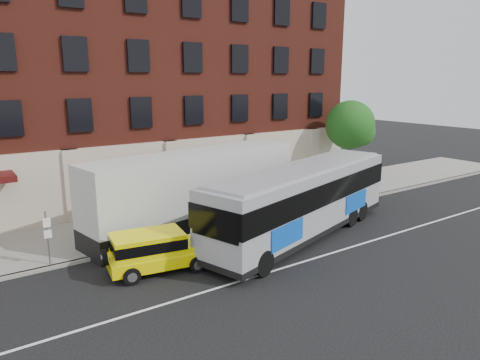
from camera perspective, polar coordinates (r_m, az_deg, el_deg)
ground at (r=19.30m, az=7.27°, el=-11.39°), size 120.00×120.00×0.00m
sidewalk at (r=26.20m, az=-5.94°, el=-4.56°), size 60.00×6.00×0.15m
kerb at (r=23.74m, az=-2.44°, el=-6.38°), size 60.00×0.25×0.15m
lane_line at (r=19.64m, az=6.29°, el=-10.90°), size 60.00×0.12×0.01m
building at (r=32.20m, az=-13.20°, el=11.99°), size 30.00×12.10×15.00m
sign_pole at (r=20.50m, az=-23.41°, el=-6.55°), size 0.30×0.20×2.50m
street_tree at (r=34.11m, az=13.97°, el=6.62°), size 3.60×3.60×6.20m
city_bus at (r=22.65m, az=8.04°, el=-2.33°), size 13.51×6.49×3.63m
yellow_suv at (r=19.03m, az=-10.91°, el=-8.69°), size 4.57×2.48×1.70m
shipping_container at (r=23.78m, az=-5.68°, el=-1.42°), size 12.71×4.66×4.15m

